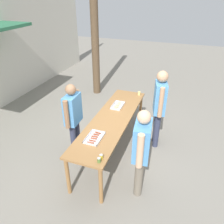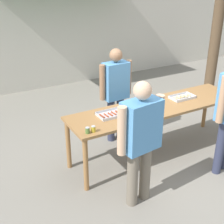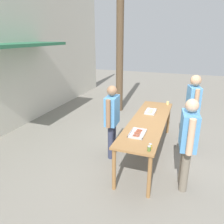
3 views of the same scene
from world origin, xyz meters
The scene contains 11 objects.
ground_plane centered at (0.00, 0.00, 0.00)m, with size 24.00×24.00×0.00m, color gray.
serving_table centered at (0.00, 0.00, 0.77)m, with size 2.93×0.75×0.86m.
food_tray_sausages centered at (-0.79, 0.06, 0.87)m, with size 0.43×0.28×0.04m.
food_tray_buns centered at (0.55, 0.06, 0.88)m, with size 0.41×0.24×0.06m.
condiment_jar_mustard centered at (-1.33, -0.27, 0.90)m, with size 0.06×0.06×0.09m.
condiment_jar_ketchup centered at (-1.25, -0.27, 0.90)m, with size 0.06×0.06×0.09m.
beer_cup centered at (1.33, -0.26, 0.90)m, with size 0.07×0.07×0.09m.
person_server_behind_table centered at (-0.33, 0.74, 0.98)m, with size 0.62×0.25×1.65m.
person_customer_holding_hotdog centered at (-0.90, -0.84, 0.98)m, with size 0.68×0.32×1.67m.
person_customer_with_cup centered at (0.58, -0.88, 1.09)m, with size 0.60×0.32×1.82m.
utility_pole centered at (2.84, 1.61, 2.64)m, with size 1.10×0.25×5.15m.
Camera 3 is at (-4.48, -0.77, 2.63)m, focal length 35.00 mm.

